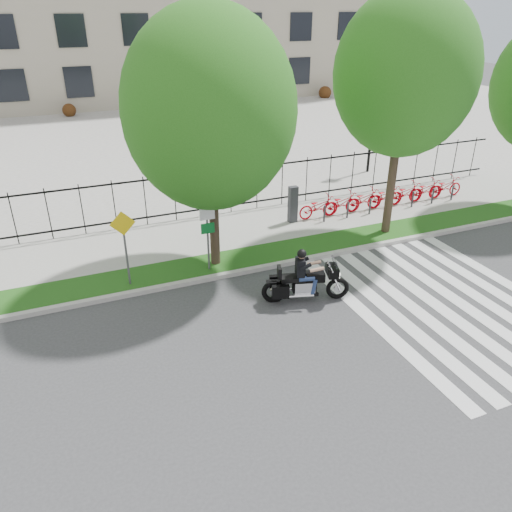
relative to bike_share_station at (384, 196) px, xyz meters
name	(u,v)px	position (x,y,z in m)	size (l,w,h in m)	color
ground	(306,339)	(-7.56, -7.20, -0.63)	(120.00, 120.00, 0.00)	#38383B
curb	(249,270)	(-7.56, -3.10, -0.55)	(60.00, 0.20, 0.15)	#ACA8A2
grass_verge	(240,260)	(-7.56, -2.25, -0.55)	(60.00, 1.50, 0.15)	#1B5114
sidewalk	(218,233)	(-7.56, 0.25, -0.55)	(60.00, 3.50, 0.15)	gray
plaza	(136,136)	(-7.56, 17.80, -0.58)	(80.00, 34.00, 0.10)	gray
crosswalk_stripes	(447,303)	(-2.74, -7.20, -0.62)	(5.70, 8.00, 0.01)	silver
iron_fence	(203,193)	(-7.56, 2.00, 0.52)	(30.00, 0.06, 2.00)	black
lamp_post_right	(373,112)	(2.44, 4.80, 2.58)	(1.06, 0.70, 4.25)	black
street_tree_1	(210,110)	(-8.47, -2.25, 4.65)	(5.29, 5.29, 8.18)	#34281C
street_tree_2	(405,74)	(-1.46, -2.25, 5.35)	(4.91, 4.91, 8.66)	#34281C
bike_share_station	(384,196)	(0.00, 0.00, 0.00)	(8.87, 0.85, 1.50)	#2D2D33
sign_pole_regulatory	(207,225)	(-8.82, -2.62, 1.11)	(0.50, 0.09, 2.50)	#59595B
sign_pole_warning	(124,239)	(-11.46, -2.62, 1.12)	(0.78, 0.09, 2.49)	#59595B
motorcycle_rider	(306,280)	(-6.65, -5.39, 0.07)	(2.62, 1.23, 2.08)	black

